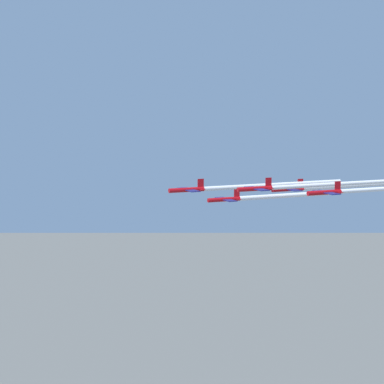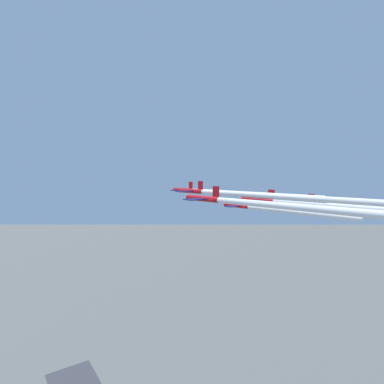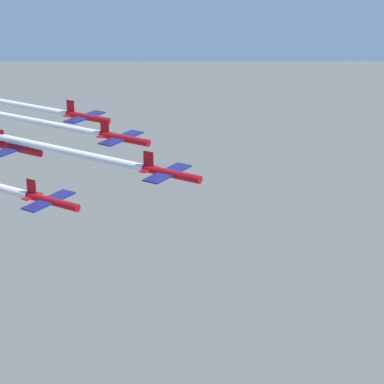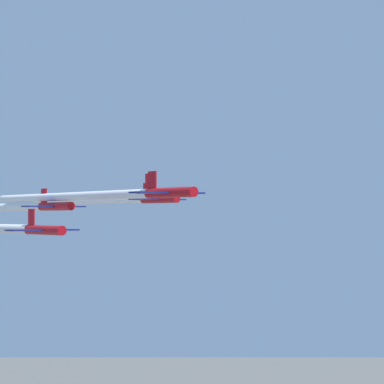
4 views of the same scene
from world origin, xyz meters
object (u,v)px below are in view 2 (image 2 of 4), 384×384
at_px(jet_2, 237,206).
at_px(jet_3, 204,198).
at_px(jet_1, 192,191).
at_px(jet_0, 184,190).
at_px(jet_5, 299,203).
at_px(jet_4, 259,200).

relative_size(jet_2, jet_3, 1.00).
bearing_deg(jet_1, jet_2, 0.00).
xyz_separation_m(jet_0, jet_5, (-3.32, 34.79, -3.01)).
relative_size(jet_0, jet_4, 1.00).
bearing_deg(jet_3, jet_2, 29.54).
xyz_separation_m(jet_3, jet_4, (-16.06, 7.49, -1.20)).
bearing_deg(jet_1, jet_0, 59.53).
relative_size(jet_1, jet_5, 1.00).
xyz_separation_m(jet_3, jet_5, (-32.12, 14.98, -2.86)).
relative_size(jet_1, jet_4, 1.00).
height_order(jet_1, jet_4, jet_1).
bearing_deg(jet_5, jet_3, 180.00).
bearing_deg(jet_3, jet_1, 59.53).
height_order(jet_2, jet_4, jet_4).
bearing_deg(jet_4, jet_5, -0.00).
relative_size(jet_1, jet_2, 1.00).
distance_m(jet_0, jet_5, 35.08).
relative_size(jet_0, jet_2, 1.00).
bearing_deg(jet_2, jet_4, -120.47).
bearing_deg(jet_0, jet_1, -120.47).
height_order(jet_3, jet_4, jet_3).
relative_size(jet_4, jet_5, 1.00).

